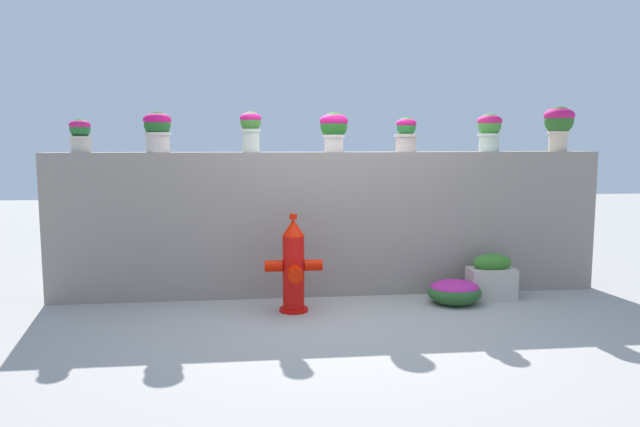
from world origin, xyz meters
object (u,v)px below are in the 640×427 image
(planter_box, at_px, (492,277))
(potted_plant_6, at_px, (559,122))
(potted_plant_0, at_px, (80,133))
(potted_plant_2, at_px, (251,127))
(potted_plant_3, at_px, (334,127))
(fire_hydrant, at_px, (294,267))
(potted_plant_1, at_px, (157,128))
(flower_bush_left, at_px, (455,291))
(potted_plant_5, at_px, (489,129))
(potted_plant_4, at_px, (406,133))

(planter_box, bearing_deg, potted_plant_6, 25.66)
(potted_plant_0, relative_size, potted_plant_2, 0.81)
(potted_plant_3, height_order, fire_hydrant, potted_plant_3)
(potted_plant_0, height_order, potted_plant_6, potted_plant_6)
(potted_plant_1, height_order, flower_bush_left, potted_plant_1)
(potted_plant_1, bearing_deg, fire_hydrant, -25.26)
(potted_plant_5, relative_size, fire_hydrant, 0.43)
(potted_plant_3, distance_m, planter_box, 2.27)
(potted_plant_0, height_order, potted_plant_5, potted_plant_5)
(potted_plant_4, distance_m, planter_box, 1.76)
(flower_bush_left, bearing_deg, potted_plant_6, 23.12)
(potted_plant_1, relative_size, potted_plant_3, 0.99)
(planter_box, bearing_deg, potted_plant_3, 164.18)
(potted_plant_4, relative_size, potted_plant_6, 0.74)
(fire_hydrant, height_order, flower_bush_left, fire_hydrant)
(potted_plant_4, height_order, potted_plant_6, potted_plant_6)
(potted_plant_5, bearing_deg, potted_plant_4, -178.30)
(potted_plant_5, xyz_separation_m, fire_hydrant, (-2.17, -0.65, -1.33))
(potted_plant_0, relative_size, potted_plant_3, 0.81)
(potted_plant_3, bearing_deg, flower_bush_left, -27.27)
(potted_plant_1, distance_m, potted_plant_3, 1.81)
(flower_bush_left, bearing_deg, potted_plant_5, 46.12)
(potted_plant_4, bearing_deg, flower_bush_left, -53.71)
(potted_plant_1, relative_size, potted_plant_2, 0.99)
(potted_plant_6, bearing_deg, potted_plant_1, -179.53)
(potted_plant_2, height_order, planter_box, potted_plant_2)
(flower_bush_left, height_order, planter_box, planter_box)
(potted_plant_2, distance_m, fire_hydrant, 1.54)
(potted_plant_1, xyz_separation_m, planter_box, (3.40, -0.39, -1.54))
(potted_plant_2, distance_m, potted_plant_3, 0.87)
(potted_plant_0, relative_size, potted_plant_1, 0.82)
(potted_plant_2, height_order, fire_hydrant, potted_plant_2)
(potted_plant_3, xyz_separation_m, potted_plant_6, (2.48, -0.03, 0.06))
(potted_plant_1, distance_m, flower_bush_left, 3.42)
(potted_plant_3, bearing_deg, potted_plant_5, -1.24)
(flower_bush_left, bearing_deg, potted_plant_4, 126.29)
(potted_plant_6, bearing_deg, planter_box, -154.34)
(potted_plant_5, relative_size, planter_box, 0.85)
(potted_plant_2, distance_m, potted_plant_4, 1.64)
(potted_plant_3, distance_m, potted_plant_5, 1.69)
(flower_bush_left, bearing_deg, potted_plant_0, 171.12)
(potted_plant_0, relative_size, flower_bush_left, 0.62)
(potted_plant_3, bearing_deg, planter_box, -15.82)
(potted_plant_3, distance_m, flower_bush_left, 2.10)
(potted_plant_6, height_order, planter_box, potted_plant_6)
(potted_plant_5, relative_size, potted_plant_6, 0.83)
(potted_plant_0, distance_m, flower_bush_left, 4.09)
(potted_plant_0, relative_size, fire_hydrant, 0.36)
(potted_plant_4, bearing_deg, potted_plant_6, 1.22)
(fire_hydrant, bearing_deg, potted_plant_1, 154.74)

